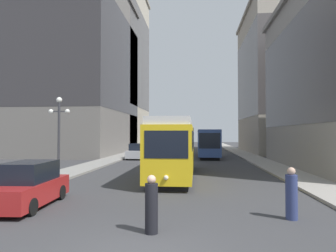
{
  "coord_description": "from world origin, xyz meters",
  "views": [
    {
      "loc": [
        1.37,
        -7.41,
        2.99
      ],
      "look_at": [
        -0.04,
        7.65,
        3.37
      ],
      "focal_mm": 32.08,
      "sensor_mm": 36.0,
      "label": 1
    }
  ],
  "objects_px": {
    "pedestrian_crossing_near": "(151,206)",
    "lamp_post_left_near": "(59,124)",
    "parked_car_left_near": "(138,152)",
    "parked_car_left_mid": "(28,186)",
    "streetcar": "(174,146)",
    "pedestrian_crossing_far": "(292,195)",
    "transit_bus": "(208,142)"
  },
  "relations": [
    {
      "from": "streetcar",
      "to": "pedestrian_crossing_near",
      "type": "bearing_deg",
      "value": -89.38
    },
    {
      "from": "pedestrian_crossing_near",
      "to": "lamp_post_left_near",
      "type": "height_order",
      "value": "lamp_post_left_near"
    },
    {
      "from": "streetcar",
      "to": "pedestrian_crossing_far",
      "type": "bearing_deg",
      "value": -64.69
    },
    {
      "from": "parked_car_left_mid",
      "to": "lamp_post_left_near",
      "type": "distance_m",
      "value": 7.5
    },
    {
      "from": "transit_bus",
      "to": "streetcar",
      "type": "bearing_deg",
      "value": -99.05
    },
    {
      "from": "parked_car_left_mid",
      "to": "pedestrian_crossing_near",
      "type": "distance_m",
      "value": 6.22
    },
    {
      "from": "parked_car_left_near",
      "to": "parked_car_left_mid",
      "type": "xyz_separation_m",
      "value": [
        -0.0,
        -23.23,
        -0.0
      ]
    },
    {
      "from": "parked_car_left_near",
      "to": "pedestrian_crossing_near",
      "type": "bearing_deg",
      "value": -74.8
    },
    {
      "from": "parked_car_left_mid",
      "to": "pedestrian_crossing_near",
      "type": "height_order",
      "value": "parked_car_left_mid"
    },
    {
      "from": "streetcar",
      "to": "transit_bus",
      "type": "bearing_deg",
      "value": 80.49
    },
    {
      "from": "pedestrian_crossing_far",
      "to": "pedestrian_crossing_near",
      "type": "bearing_deg",
      "value": 16.24
    },
    {
      "from": "lamp_post_left_near",
      "to": "parked_car_left_mid",
      "type": "bearing_deg",
      "value": -74.24
    },
    {
      "from": "parked_car_left_near",
      "to": "lamp_post_left_near",
      "type": "xyz_separation_m",
      "value": [
        -1.9,
        -16.51,
        2.74
      ]
    },
    {
      "from": "transit_bus",
      "to": "lamp_post_left_near",
      "type": "relative_size",
      "value": 2.43
    },
    {
      "from": "streetcar",
      "to": "pedestrian_crossing_far",
      "type": "height_order",
      "value": "streetcar"
    },
    {
      "from": "parked_car_left_near",
      "to": "pedestrian_crossing_near",
      "type": "relative_size",
      "value": 2.64
    },
    {
      "from": "parked_car_left_near",
      "to": "pedestrian_crossing_far",
      "type": "distance_m",
      "value": 26.23
    },
    {
      "from": "transit_bus",
      "to": "pedestrian_crossing_far",
      "type": "relative_size",
      "value": 6.96
    },
    {
      "from": "transit_bus",
      "to": "parked_car_left_mid",
      "type": "xyz_separation_m",
      "value": [
        -8.39,
        -27.55,
        -1.1
      ]
    },
    {
      "from": "pedestrian_crossing_near",
      "to": "lamp_post_left_near",
      "type": "bearing_deg",
      "value": -13.66
    },
    {
      "from": "pedestrian_crossing_near",
      "to": "lamp_post_left_near",
      "type": "distance_m",
      "value": 12.42
    },
    {
      "from": "parked_car_left_mid",
      "to": "pedestrian_crossing_far",
      "type": "distance_m",
      "value": 10.23
    },
    {
      "from": "parked_car_left_near",
      "to": "pedestrian_crossing_near",
      "type": "distance_m",
      "value": 26.64
    },
    {
      "from": "parked_car_left_mid",
      "to": "pedestrian_crossing_near",
      "type": "xyz_separation_m",
      "value": [
        5.54,
        -2.83,
        -0.03
      ]
    },
    {
      "from": "streetcar",
      "to": "lamp_post_left_near",
      "type": "xyz_separation_m",
      "value": [
        -7.27,
        -2.43,
        1.48
      ]
    },
    {
      "from": "parked_car_left_mid",
      "to": "transit_bus",
      "type": "bearing_deg",
      "value": 69.95
    },
    {
      "from": "streetcar",
      "to": "pedestrian_crossing_near",
      "type": "xyz_separation_m",
      "value": [
        0.17,
        -11.98,
        -1.29
      ]
    },
    {
      "from": "pedestrian_crossing_near",
      "to": "streetcar",
      "type": "bearing_deg",
      "value": -50.76
    },
    {
      "from": "parked_car_left_near",
      "to": "lamp_post_left_near",
      "type": "height_order",
      "value": "lamp_post_left_near"
    },
    {
      "from": "parked_car_left_near",
      "to": "parked_car_left_mid",
      "type": "relative_size",
      "value": 1.03
    },
    {
      "from": "streetcar",
      "to": "parked_car_left_near",
      "type": "relative_size",
      "value": 2.68
    },
    {
      "from": "streetcar",
      "to": "parked_car_left_mid",
      "type": "distance_m",
      "value": 10.69
    }
  ]
}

